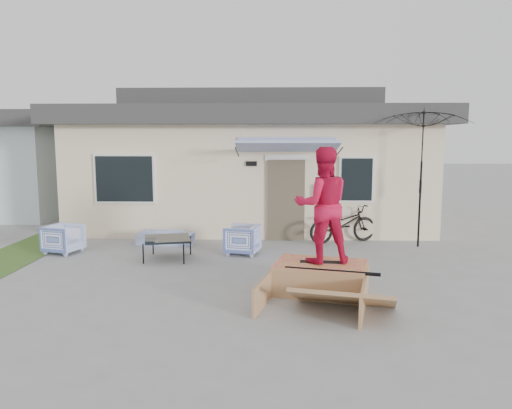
{
  "coord_description": "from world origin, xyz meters",
  "views": [
    {
      "loc": [
        0.6,
        -8.0,
        2.62
      ],
      "look_at": [
        0.3,
        1.8,
        1.3
      ],
      "focal_mm": 34.05,
      "sensor_mm": 36.0,
      "label": 1
    }
  ],
  "objects_px": {
    "skateboard": "(321,261)",
    "patio_umbrella": "(421,176)",
    "armchair_right": "(242,238)",
    "loveseat": "(166,234)",
    "skate_ramp": "(321,278)",
    "bicycle": "(343,219)",
    "skater": "(322,204)",
    "armchair_left": "(63,237)",
    "coffee_table": "(168,248)"
  },
  "relations": [
    {
      "from": "skateboard",
      "to": "patio_umbrella",
      "type": "bearing_deg",
      "value": 57.99
    },
    {
      "from": "armchair_right",
      "to": "patio_umbrella",
      "type": "height_order",
      "value": "patio_umbrella"
    },
    {
      "from": "patio_umbrella",
      "to": "skateboard",
      "type": "relative_size",
      "value": 3.89
    },
    {
      "from": "loveseat",
      "to": "skate_ramp",
      "type": "distance_m",
      "value": 5.13
    },
    {
      "from": "armchair_right",
      "to": "bicycle",
      "type": "xyz_separation_m",
      "value": [
        2.49,
        1.33,
        0.23
      ]
    },
    {
      "from": "patio_umbrella",
      "to": "skater",
      "type": "bearing_deg",
      "value": -127.12
    },
    {
      "from": "bicycle",
      "to": "armchair_left",
      "type": "bearing_deg",
      "value": 80.52
    },
    {
      "from": "bicycle",
      "to": "skate_ramp",
      "type": "height_order",
      "value": "bicycle"
    },
    {
      "from": "skateboard",
      "to": "skate_ramp",
      "type": "bearing_deg",
      "value": -98.88
    },
    {
      "from": "bicycle",
      "to": "patio_umbrella",
      "type": "bearing_deg",
      "value": -124.41
    },
    {
      "from": "patio_umbrella",
      "to": "skate_ramp",
      "type": "xyz_separation_m",
      "value": [
        -2.76,
        -3.69,
        -1.49
      ]
    },
    {
      "from": "coffee_table",
      "to": "armchair_left",
      "type": "bearing_deg",
      "value": 169.14
    },
    {
      "from": "armchair_left",
      "to": "armchair_right",
      "type": "distance_m",
      "value": 4.14
    },
    {
      "from": "coffee_table",
      "to": "skater",
      "type": "bearing_deg",
      "value": -35.1
    },
    {
      "from": "skate_ramp",
      "to": "skateboard",
      "type": "distance_m",
      "value": 0.28
    },
    {
      "from": "coffee_table",
      "to": "patio_umbrella",
      "type": "bearing_deg",
      "value": 13.62
    },
    {
      "from": "armchair_left",
      "to": "bicycle",
      "type": "xyz_separation_m",
      "value": [
        6.64,
        1.37,
        0.23
      ]
    },
    {
      "from": "skateboard",
      "to": "skater",
      "type": "distance_m",
      "value": 1.01
    },
    {
      "from": "loveseat",
      "to": "bicycle",
      "type": "relative_size",
      "value": 0.74
    },
    {
      "from": "armchair_right",
      "to": "skater",
      "type": "bearing_deg",
      "value": 41.6
    },
    {
      "from": "armchair_right",
      "to": "skateboard",
      "type": "distance_m",
      "value": 3.13
    },
    {
      "from": "armchair_right",
      "to": "loveseat",
      "type": "bearing_deg",
      "value": -103.59
    },
    {
      "from": "loveseat",
      "to": "armchair_right",
      "type": "distance_m",
      "value": 2.21
    },
    {
      "from": "armchair_right",
      "to": "coffee_table",
      "type": "distance_m",
      "value": 1.7
    },
    {
      "from": "skate_ramp",
      "to": "bicycle",
      "type": "bearing_deg",
      "value": 90.59
    },
    {
      "from": "bicycle",
      "to": "loveseat",
      "type": "bearing_deg",
      "value": 73.43
    },
    {
      "from": "armchair_left",
      "to": "skate_ramp",
      "type": "height_order",
      "value": "armchair_left"
    },
    {
      "from": "loveseat",
      "to": "skater",
      "type": "distance_m",
      "value": 5.26
    },
    {
      "from": "skate_ramp",
      "to": "skater",
      "type": "bearing_deg",
      "value": 90.0
    },
    {
      "from": "loveseat",
      "to": "armchair_left",
      "type": "distance_m",
      "value": 2.38
    },
    {
      "from": "armchair_left",
      "to": "coffee_table",
      "type": "relative_size",
      "value": 0.77
    },
    {
      "from": "armchair_right",
      "to": "skate_ramp",
      "type": "xyz_separation_m",
      "value": [
        1.51,
        -2.78,
        -0.12
      ]
    },
    {
      "from": "coffee_table",
      "to": "skateboard",
      "type": "height_order",
      "value": "skateboard"
    },
    {
      "from": "skate_ramp",
      "to": "coffee_table",
      "type": "bearing_deg",
      "value": 158.17
    },
    {
      "from": "coffee_table",
      "to": "bicycle",
      "type": "relative_size",
      "value": 0.52
    },
    {
      "from": "coffee_table",
      "to": "skate_ramp",
      "type": "xyz_separation_m",
      "value": [
        3.13,
        -2.26,
        0.02
      ]
    },
    {
      "from": "bicycle",
      "to": "skateboard",
      "type": "relative_size",
      "value": 2.56
    },
    {
      "from": "bicycle",
      "to": "skateboard",
      "type": "bearing_deg",
      "value": 145.5
    },
    {
      "from": "armchair_right",
      "to": "patio_umbrella",
      "type": "relative_size",
      "value": 0.26
    },
    {
      "from": "armchair_left",
      "to": "skater",
      "type": "height_order",
      "value": "skater"
    },
    {
      "from": "bicycle",
      "to": "skate_ramp",
      "type": "distance_m",
      "value": 4.24
    },
    {
      "from": "armchair_right",
      "to": "patio_umbrella",
      "type": "bearing_deg",
      "value": 114.35
    },
    {
      "from": "coffee_table",
      "to": "skate_ramp",
      "type": "relative_size",
      "value": 0.47
    },
    {
      "from": "coffee_table",
      "to": "skateboard",
      "type": "distance_m",
      "value": 3.85
    },
    {
      "from": "loveseat",
      "to": "patio_umbrella",
      "type": "height_order",
      "value": "patio_umbrella"
    },
    {
      "from": "loveseat",
      "to": "armchair_left",
      "type": "height_order",
      "value": "armchair_left"
    },
    {
      "from": "coffee_table",
      "to": "bicycle",
      "type": "xyz_separation_m",
      "value": [
        4.11,
        1.85,
        0.36
      ]
    },
    {
      "from": "patio_umbrella",
      "to": "skater",
      "type": "xyz_separation_m",
      "value": [
        -2.75,
        -3.64,
        -0.21
      ]
    },
    {
      "from": "bicycle",
      "to": "skateboard",
      "type": "xyz_separation_m",
      "value": [
        -0.97,
        -4.06,
        -0.06
      ]
    },
    {
      "from": "bicycle",
      "to": "skateboard",
      "type": "distance_m",
      "value": 4.17
    }
  ]
}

